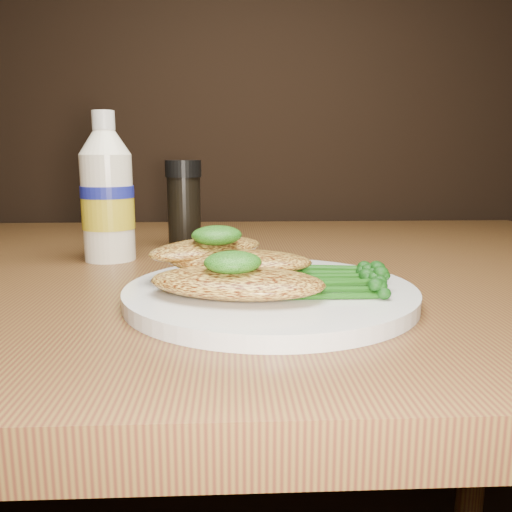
{
  "coord_description": "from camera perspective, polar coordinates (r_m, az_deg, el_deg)",
  "views": [
    {
      "loc": [
        0.04,
        0.41,
        0.88
      ],
      "look_at": [
        0.06,
        0.89,
        0.79
      ],
      "focal_mm": 36.94,
      "sensor_mm": 36.0,
      "label": 1
    }
  ],
  "objects": [
    {
      "name": "pepper_grinder",
      "position": [
        0.76,
        -7.79,
        5.56
      ],
      "size": [
        0.07,
        0.07,
        0.12
      ],
      "primitive_type": null,
      "rotation": [
        0.0,
        0.0,
        -0.37
      ],
      "color": "black",
      "rests_on": "dining_table"
    },
    {
      "name": "chicken_mid",
      "position": [
        0.49,
        -1.82,
        -0.59
      ],
      "size": [
        0.15,
        0.09,
        0.02
      ],
      "primitive_type": "ellipsoid",
      "rotation": [
        0.0,
        0.0,
        -0.16
      ],
      "color": "gold",
      "rests_on": "plate"
    },
    {
      "name": "plate",
      "position": [
        0.48,
        1.55,
        -4.09
      ],
      "size": [
        0.26,
        0.26,
        0.01
      ],
      "primitive_type": "cylinder",
      "color": "silver",
      "rests_on": "dining_table"
    },
    {
      "name": "broccolini_bundle",
      "position": [
        0.48,
        7.57,
        -2.21
      ],
      "size": [
        0.16,
        0.14,
        0.02
      ],
      "primitive_type": null,
      "rotation": [
        0.0,
        0.0,
        0.29
      ],
      "color": "#164910",
      "rests_on": "plate"
    },
    {
      "name": "mayo_bottle",
      "position": [
        0.68,
        -15.85,
        7.2
      ],
      "size": [
        0.08,
        0.08,
        0.18
      ],
      "primitive_type": null,
      "rotation": [
        0.0,
        0.0,
        -0.28
      ],
      "color": "white",
      "rests_on": "dining_table"
    },
    {
      "name": "chicken_back",
      "position": [
        0.52,
        -5.32,
        0.78
      ],
      "size": [
        0.14,
        0.13,
        0.02
      ],
      "primitive_type": "ellipsoid",
      "rotation": [
        0.0,
        0.0,
        0.7
      ],
      "color": "gold",
      "rests_on": "plate"
    },
    {
      "name": "chicken_front",
      "position": [
        0.44,
        -2.11,
        -2.86
      ],
      "size": [
        0.17,
        0.11,
        0.02
      ],
      "primitive_type": "ellipsoid",
      "rotation": [
        0.0,
        0.0,
        -0.24
      ],
      "color": "gold",
      "rests_on": "plate"
    },
    {
      "name": "pesto_back",
      "position": [
        0.5,
        -4.28,
        2.26
      ],
      "size": [
        0.06,
        0.06,
        0.02
      ],
      "primitive_type": "ellipsoid",
      "rotation": [
        0.0,
        0.0,
        0.36
      ],
      "color": "#0D3507",
      "rests_on": "chicken_back"
    },
    {
      "name": "pesto_front",
      "position": [
        0.44,
        -2.53,
        -0.69
      ],
      "size": [
        0.06,
        0.05,
        0.02
      ],
      "primitive_type": "ellipsoid",
      "rotation": [
        0.0,
        0.0,
        0.17
      ],
      "color": "#0D3507",
      "rests_on": "chicken_front"
    }
  ]
}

